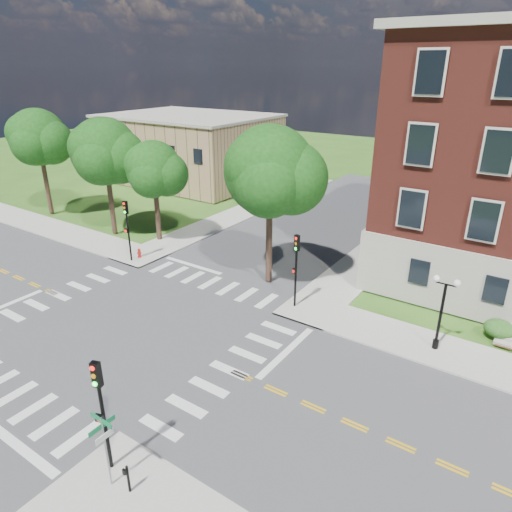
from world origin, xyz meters
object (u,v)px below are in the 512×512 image
Objects in this scene: twin_lamp_west at (442,309)px; push_button_post at (128,478)px; traffic_signal_se at (101,403)px; street_sign_pole at (104,438)px; traffic_signal_ne at (296,262)px; traffic_signal_nw at (127,223)px; fire_hydrant at (139,253)px.

twin_lamp_west is 3.53× the size of push_button_post.
traffic_signal_se is 1.21m from street_sign_pole.
traffic_signal_ne is at bearing -178.49° from twin_lamp_west.
traffic_signal_nw is at bearing -176.65° from traffic_signal_ne.
twin_lamp_west is at bearing 64.32° from street_sign_pole.
traffic_signal_ne is 15.57m from push_button_post.
twin_lamp_west is at bearing 66.49° from push_button_post.
push_button_post is (1.44, -0.36, -2.39)m from traffic_signal_se.
traffic_signal_nw is 21.78m from push_button_post.
traffic_signal_ne is at bearing 0.25° from fire_hydrant.
push_button_post is at bearing -82.94° from traffic_signal_ne.
twin_lamp_west is 17.36m from street_sign_pole.
traffic_signal_se is at bearing -118.39° from twin_lamp_west.
fire_hydrant is (-14.60, 14.84, -2.72)m from traffic_signal_se.
street_sign_pole is 4.13× the size of fire_hydrant.
traffic_signal_se is 6.40× the size of fire_hydrant.
fire_hydrant is at bearing -179.75° from traffic_signal_ne.
twin_lamp_west is at bearing 61.61° from traffic_signal_se.
traffic_signal_se reaches higher than fire_hydrant.
traffic_signal_nw is 6.40× the size of fire_hydrant.
twin_lamp_west is 5.64× the size of fire_hydrant.
traffic_signal_se is 4.00× the size of push_button_post.
traffic_signal_se is 1.13× the size of twin_lamp_west.
fire_hydrant is (-14.15, -0.06, -2.72)m from traffic_signal_ne.
fire_hydrant is at bearing -179.27° from twin_lamp_west.
traffic_signal_ne is 14.41m from fire_hydrant.
twin_lamp_west is at bearing 1.51° from traffic_signal_ne.
push_button_post is at bearing -43.47° from fire_hydrant.
traffic_signal_ne is at bearing 94.11° from street_sign_pole.
twin_lamp_west is 22.87m from fire_hydrant.
push_button_post is 22.10m from fire_hydrant.
fire_hydrant is at bearing 134.81° from street_sign_pole.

